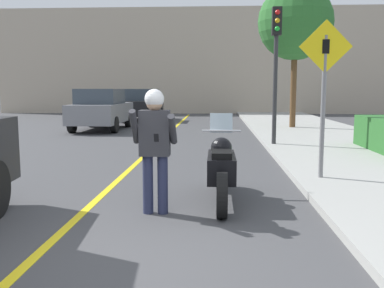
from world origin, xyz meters
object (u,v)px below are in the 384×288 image
at_px(person_biker, 155,139).
at_px(parked_car_grey, 102,109).
at_px(motorcycle, 221,169).
at_px(crossing_sign, 324,84).
at_px(street_tree, 295,23).
at_px(parked_car_black, 142,105).
at_px(traffic_light, 276,50).

xyz_separation_m(person_biker, parked_car_grey, (-3.91, 11.77, -0.16)).
bearing_deg(motorcycle, crossing_sign, 36.82).
bearing_deg(street_tree, motorcycle, -104.82).
distance_m(motorcycle, parked_car_black, 16.82).
height_order(motorcycle, parked_car_black, parked_car_black).
height_order(crossing_sign, traffic_light, traffic_light).
distance_m(crossing_sign, parked_car_black, 16.11).
height_order(person_biker, crossing_sign, crossing_sign).
xyz_separation_m(motorcycle, traffic_light, (1.57, 6.02, 2.26)).
height_order(street_tree, parked_car_black, street_tree).
bearing_deg(traffic_light, motorcycle, -104.63).
xyz_separation_m(person_biker, street_tree, (3.94, 12.20, 3.29)).
xyz_separation_m(crossing_sign, parked_car_black, (-5.83, 14.99, -0.90)).
relative_size(crossing_sign, parked_car_grey, 0.65).
distance_m(traffic_light, parked_car_black, 11.89).
xyz_separation_m(traffic_light, street_tree, (1.48, 5.52, 1.55)).
relative_size(traffic_light, parked_car_grey, 0.90).
bearing_deg(traffic_light, person_biker, -110.25).
bearing_deg(person_biker, motorcycle, 36.59).
relative_size(crossing_sign, street_tree, 0.48).
xyz_separation_m(person_biker, crossing_sign, (2.67, 1.99, 0.74)).
bearing_deg(motorcycle, person_biker, -143.41).
distance_m(street_tree, parked_car_grey, 8.59).
bearing_deg(parked_car_grey, parked_car_black, 81.79).
height_order(traffic_light, parked_car_black, traffic_light).
bearing_deg(parked_car_black, crossing_sign, -68.76).
bearing_deg(crossing_sign, motorcycle, -143.18).
height_order(crossing_sign, parked_car_black, crossing_sign).
bearing_deg(traffic_light, parked_car_grey, 141.37).
bearing_deg(person_biker, parked_car_black, 100.52).
xyz_separation_m(crossing_sign, street_tree, (1.27, 10.20, 2.55)).
bearing_deg(parked_car_black, person_biker, -79.48).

